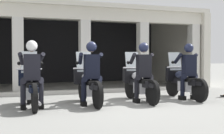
# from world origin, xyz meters

# --- Properties ---
(ground_plane) EXTENTS (80.00, 80.00, 0.00)m
(ground_plane) POSITION_xyz_m (0.00, 3.00, 0.00)
(ground_plane) COLOR gray
(station_building) EXTENTS (10.02, 4.85, 3.09)m
(station_building) POSITION_xyz_m (-0.06, 5.41, 1.98)
(station_building) COLOR black
(station_building) RESTS_ON ground
(kerb_strip) EXTENTS (9.52, 0.24, 0.12)m
(kerb_strip) POSITION_xyz_m (-0.06, 2.49, 0.06)
(kerb_strip) COLOR #B7B5AD
(kerb_strip) RESTS_ON ground
(motorcycle_far_left) EXTENTS (0.62, 2.04, 1.35)m
(motorcycle_far_left) POSITION_xyz_m (-2.15, 0.10, 0.50)
(motorcycle_far_left) COLOR black
(motorcycle_far_left) RESTS_ON ground
(police_officer_far_left) EXTENTS (0.63, 0.61, 1.58)m
(police_officer_far_left) POSITION_xyz_m (-2.15, -0.18, 0.94)
(police_officer_far_left) COLOR black
(police_officer_far_left) RESTS_ON ground
(motorcycle_center_left) EXTENTS (0.62, 2.04, 1.35)m
(motorcycle_center_left) POSITION_xyz_m (-0.71, 0.15, 0.50)
(motorcycle_center_left) COLOR black
(motorcycle_center_left) RESTS_ON ground
(police_officer_center_left) EXTENTS (0.63, 0.61, 1.58)m
(police_officer_center_left) POSITION_xyz_m (-0.72, -0.13, 0.94)
(police_officer_center_left) COLOR black
(police_officer_center_left) RESTS_ON ground
(motorcycle_center_right) EXTENTS (0.62, 2.04, 1.35)m
(motorcycle_center_right) POSITION_xyz_m (0.72, 0.18, 0.50)
(motorcycle_center_right) COLOR black
(motorcycle_center_right) RESTS_ON ground
(police_officer_center_right) EXTENTS (0.63, 0.61, 1.58)m
(police_officer_center_right) POSITION_xyz_m (0.72, -0.10, 0.94)
(police_officer_center_right) COLOR black
(police_officer_center_right) RESTS_ON ground
(motorcycle_far_right) EXTENTS (0.62, 2.04, 1.35)m
(motorcycle_far_right) POSITION_xyz_m (2.15, 0.25, 0.50)
(motorcycle_far_right) COLOR black
(motorcycle_far_right) RESTS_ON ground
(police_officer_far_right) EXTENTS (0.63, 0.61, 1.58)m
(police_officer_far_right) POSITION_xyz_m (2.15, -0.04, 0.94)
(police_officer_far_right) COLOR black
(police_officer_far_right) RESTS_ON ground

